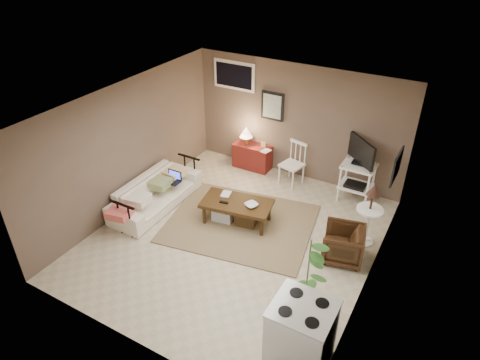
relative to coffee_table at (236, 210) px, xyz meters
The scene contains 20 objects.
floor 0.51m from the coffee_table, 61.87° to the right, with size 5.00×5.00×0.00m, color #C1B293.
art_back 2.43m from the coffee_table, 99.35° to the left, with size 0.50×0.03×0.60m, color black.
art_right 2.82m from the coffee_table, 15.31° to the left, with size 0.03×0.60×0.45m, color black.
window 2.96m from the coffee_table, 120.76° to the left, with size 0.96×0.03×0.60m, color white.
rug 0.26m from the coffee_table, ahead, with size 2.55×2.04×0.02m, color olive.
coffee_table is the anchor object (origin of this frame).
sofa 1.63m from the coffee_table, 169.37° to the right, with size 1.96×0.57×0.77m, color #F0E3CF.
sofa_pillows 1.65m from the coffee_table, 161.24° to the right, with size 0.38×1.87×0.13m, color #F5E2CB, non-canonical shape.
sofa_end_rails 1.51m from the coffee_table, 168.58° to the right, with size 0.53×1.96×0.66m, color black, non-canonical shape.
laptop 1.43m from the coffee_table, behind, with size 0.30×0.22×0.21m.
red_console 2.04m from the coffee_table, 110.42° to the left, with size 0.82×0.37×0.95m.
spindle_chair 1.78m from the coffee_table, 79.65° to the left, with size 0.49×0.49×0.90m.
tv_stand 2.45m from the coffee_table, 47.05° to the left, with size 0.62×0.57×1.31m.
side_table 2.30m from the coffee_table, 14.93° to the left, with size 0.43×0.43×1.16m.
armchair 1.96m from the coffee_table, ahead, with size 0.62×0.58×0.64m, color #321A0D.
potted_plant 2.44m from the coffee_table, 37.53° to the right, with size 0.36×0.36×1.42m.
stove 2.96m from the coffee_table, 44.88° to the right, with size 0.73×0.68×0.95m.
bowl 0.41m from the coffee_table, ahead, with size 0.22×0.05×0.22m, color #3D2610.
book_table 0.48m from the coffee_table, 164.56° to the left, with size 0.16×0.02×0.22m, color #3D2610.
book_console 1.90m from the coffee_table, 102.23° to the left, with size 0.16×0.02×0.22m, color #3D2610.
Camera 1 is at (2.92, -5.01, 4.73)m, focal length 32.00 mm.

